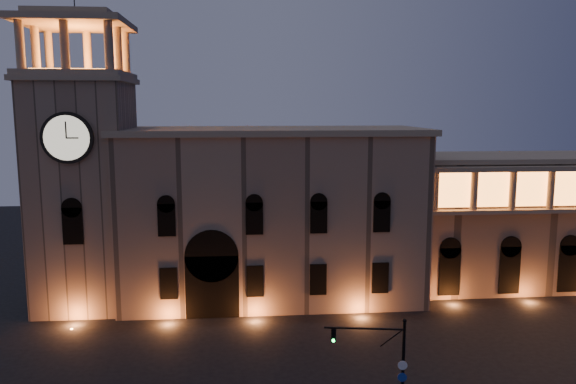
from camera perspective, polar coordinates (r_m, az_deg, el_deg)
name	(u,v)px	position (r m, az deg, el deg)	size (l,w,h in m)	color
government_building	(271,214)	(58.04, -1.69, -2.23)	(30.80, 12.80, 17.60)	#8B715B
clock_tower	(84,181)	(58.43, -20.00, 1.03)	(9.80, 9.80, 32.40)	#8B715B
colonnade_wing	(573,218)	(70.79, 26.96, -2.38)	(40.60, 11.50, 14.50)	#866B55
traffic_light	(389,370)	(36.73, 10.20, -17.36)	(5.09, 1.10, 7.05)	black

